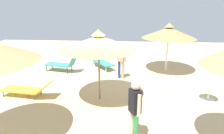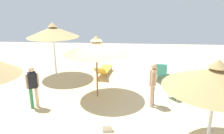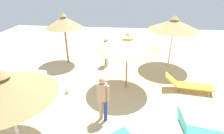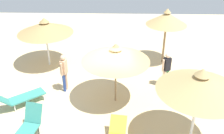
{
  "view_description": "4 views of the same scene",
  "coord_description": "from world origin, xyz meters",
  "px_view_note": "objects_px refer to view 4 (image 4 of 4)",
  "views": [
    {
      "loc": [
        -0.77,
        7.05,
        3.36
      ],
      "look_at": [
        -0.2,
        -0.27,
        1.02
      ],
      "focal_mm": 30.57,
      "sensor_mm": 36.0,
      "label": 1
    },
    {
      "loc": [
        -8.41,
        -0.72,
        4.01
      ],
      "look_at": [
        0.29,
        -0.09,
        1.3
      ],
      "focal_mm": 35.12,
      "sensor_mm": 36.0,
      "label": 2
    },
    {
      "loc": [
        0.32,
        -6.72,
        4.57
      ],
      "look_at": [
        -0.45,
        0.52,
        1.03
      ],
      "focal_mm": 29.05,
      "sensor_mm": 36.0,
      "label": 3
    },
    {
      "loc": [
        9.09,
        0.64,
        6.54
      ],
      "look_at": [
        -0.47,
        0.37,
        1.25
      ],
      "focal_mm": 41.25,
      "sensor_mm": 36.0,
      "label": 4
    }
  ],
  "objects_px": {
    "parasol_umbrella_near_right": "(116,55)",
    "parasol_umbrella_far_left": "(201,83)",
    "person_standing_near_right": "(64,71)",
    "person_standing_back": "(167,68)",
    "side_table_round": "(113,50)",
    "parasol_umbrella_edge": "(167,19)",
    "lounge_chair_front": "(26,129)",
    "lounge_chair_center": "(19,97)",
    "parasol_umbrella_near_left": "(45,27)",
    "handbag": "(103,68)"
  },
  "relations": [
    {
      "from": "parasol_umbrella_near_right",
      "to": "lounge_chair_front",
      "type": "height_order",
      "value": "parasol_umbrella_near_right"
    },
    {
      "from": "parasol_umbrella_near_left",
      "to": "person_standing_near_right",
      "type": "xyz_separation_m",
      "value": [
        2.4,
        1.32,
        -1.07
      ]
    },
    {
      "from": "parasol_umbrella_near_left",
      "to": "handbag",
      "type": "relative_size",
      "value": 7.21
    },
    {
      "from": "lounge_chair_center",
      "to": "person_standing_near_right",
      "type": "bearing_deg",
      "value": 126.27
    },
    {
      "from": "parasol_umbrella_edge",
      "to": "side_table_round",
      "type": "distance_m",
      "value": 3.37
    },
    {
      "from": "lounge_chair_center",
      "to": "person_standing_back",
      "type": "relative_size",
      "value": 1.16
    },
    {
      "from": "lounge_chair_center",
      "to": "person_standing_back",
      "type": "bearing_deg",
      "value": 105.42
    },
    {
      "from": "lounge_chair_front",
      "to": "person_standing_near_right",
      "type": "bearing_deg",
      "value": 166.22
    },
    {
      "from": "parasol_umbrella_near_right",
      "to": "person_standing_near_right",
      "type": "height_order",
      "value": "parasol_umbrella_near_right"
    },
    {
      "from": "parasol_umbrella_edge",
      "to": "lounge_chair_front",
      "type": "distance_m",
      "value": 8.35
    },
    {
      "from": "parasol_umbrella_far_left",
      "to": "side_table_round",
      "type": "height_order",
      "value": "parasol_umbrella_far_left"
    },
    {
      "from": "lounge_chair_front",
      "to": "lounge_chair_center",
      "type": "height_order",
      "value": "lounge_chair_front"
    },
    {
      "from": "lounge_chair_front",
      "to": "side_table_round",
      "type": "relative_size",
      "value": 2.77
    },
    {
      "from": "person_standing_back",
      "to": "handbag",
      "type": "height_order",
      "value": "person_standing_back"
    },
    {
      "from": "parasol_umbrella_near_right",
      "to": "parasol_umbrella_edge",
      "type": "bearing_deg",
      "value": 145.3
    },
    {
      "from": "parasol_umbrella_near_right",
      "to": "person_standing_near_right",
      "type": "bearing_deg",
      "value": -107.95
    },
    {
      "from": "person_standing_back",
      "to": "handbag",
      "type": "distance_m",
      "value": 3.33
    },
    {
      "from": "parasol_umbrella_near_right",
      "to": "handbag",
      "type": "bearing_deg",
      "value": -165.69
    },
    {
      "from": "parasol_umbrella_far_left",
      "to": "side_table_round",
      "type": "distance_m",
      "value": 7.25
    },
    {
      "from": "lounge_chair_center",
      "to": "lounge_chair_front",
      "type": "bearing_deg",
      "value": 25.4
    },
    {
      "from": "lounge_chair_front",
      "to": "parasol_umbrella_far_left",
      "type": "bearing_deg",
      "value": 90.21
    },
    {
      "from": "person_standing_back",
      "to": "side_table_round",
      "type": "relative_size",
      "value": 2.43
    },
    {
      "from": "parasol_umbrella_near_left",
      "to": "person_standing_back",
      "type": "distance_m",
      "value": 6.24
    },
    {
      "from": "parasol_umbrella_near_right",
      "to": "handbag",
      "type": "relative_size",
      "value": 6.98
    },
    {
      "from": "parasol_umbrella_far_left",
      "to": "person_standing_near_right",
      "type": "distance_m",
      "value": 5.89
    },
    {
      "from": "lounge_chair_front",
      "to": "person_standing_near_right",
      "type": "xyz_separation_m",
      "value": [
        -3.1,
        0.76,
        0.54
      ]
    },
    {
      "from": "lounge_chair_center",
      "to": "side_table_round",
      "type": "xyz_separation_m",
      "value": [
        -4.54,
        3.72,
        -0.01
      ]
    },
    {
      "from": "parasol_umbrella_far_left",
      "to": "person_standing_back",
      "type": "height_order",
      "value": "parasol_umbrella_far_left"
    },
    {
      "from": "parasol_umbrella_near_left",
      "to": "lounge_chair_center",
      "type": "xyz_separation_m",
      "value": [
        3.62,
        -0.34,
        -1.65
      ]
    },
    {
      "from": "lounge_chair_front",
      "to": "lounge_chair_center",
      "type": "relative_size",
      "value": 0.99
    },
    {
      "from": "parasol_umbrella_edge",
      "to": "side_table_round",
      "type": "bearing_deg",
      "value": -99.83
    },
    {
      "from": "lounge_chair_front",
      "to": "handbag",
      "type": "height_order",
      "value": "lounge_chair_front"
    },
    {
      "from": "parasol_umbrella_near_right",
      "to": "parasol_umbrella_near_left",
      "type": "xyz_separation_m",
      "value": [
        -3.13,
        -3.57,
        -0.09
      ]
    },
    {
      "from": "handbag",
      "to": "side_table_round",
      "type": "bearing_deg",
      "value": 162.06
    },
    {
      "from": "person_standing_near_right",
      "to": "parasol_umbrella_near_right",
      "type": "bearing_deg",
      "value": 72.05
    },
    {
      "from": "parasol_umbrella_far_left",
      "to": "lounge_chair_center",
      "type": "xyz_separation_m",
      "value": [
        -1.86,
        -6.47,
        -1.99
      ]
    },
    {
      "from": "person_standing_near_right",
      "to": "handbag",
      "type": "height_order",
      "value": "person_standing_near_right"
    },
    {
      "from": "parasol_umbrella_far_left",
      "to": "side_table_round",
      "type": "relative_size",
      "value": 4.23
    },
    {
      "from": "lounge_chair_center",
      "to": "handbag",
      "type": "distance_m",
      "value": 4.48
    },
    {
      "from": "parasol_umbrella_far_left",
      "to": "handbag",
      "type": "xyz_separation_m",
      "value": [
        -4.93,
        -3.23,
        -2.29
      ]
    },
    {
      "from": "parasol_umbrella_near_right",
      "to": "handbag",
      "type": "distance_m",
      "value": 3.36
    },
    {
      "from": "parasol_umbrella_near_right",
      "to": "parasol_umbrella_far_left",
      "type": "bearing_deg",
      "value": 47.55
    },
    {
      "from": "person_standing_back",
      "to": "lounge_chair_front",
      "type": "bearing_deg",
      "value": -55.79
    },
    {
      "from": "parasol_umbrella_edge",
      "to": "lounge_chair_center",
      "type": "relative_size",
      "value": 1.54
    },
    {
      "from": "parasol_umbrella_edge",
      "to": "lounge_chair_center",
      "type": "xyz_separation_m",
      "value": [
        4.08,
        -6.4,
        -2.0
      ]
    },
    {
      "from": "handbag",
      "to": "lounge_chair_front",
      "type": "bearing_deg",
      "value": -25.39
    },
    {
      "from": "lounge_chair_front",
      "to": "side_table_round",
      "type": "height_order",
      "value": "lounge_chair_front"
    },
    {
      "from": "lounge_chair_front",
      "to": "person_standing_back",
      "type": "height_order",
      "value": "person_standing_back"
    },
    {
      "from": "person_standing_back",
      "to": "side_table_round",
      "type": "bearing_deg",
      "value": -139.31
    },
    {
      "from": "lounge_chair_center",
      "to": "side_table_round",
      "type": "relative_size",
      "value": 2.8
    }
  ]
}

